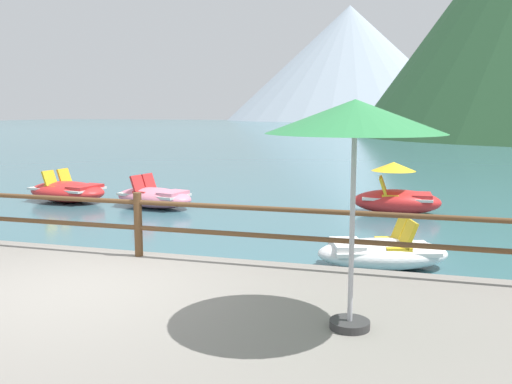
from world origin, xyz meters
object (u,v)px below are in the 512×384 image
Objects in this scene: pedal_boat_0 at (397,196)px; beach_umbrella at (355,120)px; pedal_boat_3 at (154,197)px; pedal_boat_4 at (382,252)px; pedal_boat_5 at (68,191)px.

beach_umbrella is at bearing -91.21° from pedal_boat_0.
pedal_boat_0 is at bearing 7.95° from pedal_boat_3.
pedal_boat_5 is (-8.88, 4.32, 0.04)m from pedal_boat_4.
beach_umbrella reaches higher than pedal_boat_4.
pedal_boat_4 is (6.10, -4.11, -0.02)m from pedal_boat_3.
pedal_boat_5 reaches higher than pedal_boat_4.
pedal_boat_3 is at bearing -4.25° from pedal_boat_5.
pedal_boat_5 reaches higher than pedal_boat_3.
pedal_boat_5 is (-8.77, 7.98, -2.15)m from beach_umbrella.
beach_umbrella is 0.91× the size of pedal_boat_3.
pedal_boat_5 is at bearing -175.81° from pedal_boat_0.
pedal_boat_4 is 0.90× the size of pedal_boat_5.
beach_umbrella is 12.05m from pedal_boat_5.
pedal_boat_4 is at bearing -25.93° from pedal_boat_5.
pedal_boat_0 is 0.93× the size of pedal_boat_4.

